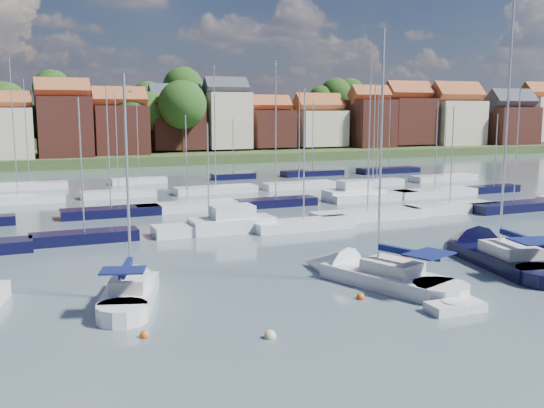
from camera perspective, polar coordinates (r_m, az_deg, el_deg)
name	(u,v)px	position (r m, az deg, el deg)	size (l,w,h in m)	color
ground	(219,197)	(71.13, -5.00, 0.63)	(260.00, 260.00, 0.00)	#4C5D68
sailboat_left	(133,291)	(33.95, -12.98, -7.95)	(5.14, 9.70, 12.87)	silver
sailboat_centre	(365,274)	(36.76, 8.77, -6.55)	(6.92, 11.94, 15.76)	silver
sailboat_navy	(488,254)	(44.06, 19.67, -4.42)	(6.04, 13.94, 18.61)	black
tender	(455,307)	(32.20, 16.88, -9.25)	(2.97, 1.46, 0.63)	silver
buoy_a	(144,337)	(28.20, -11.91, -12.18)	(0.43, 0.43, 0.43)	#D85914
buoy_b	(270,338)	(27.55, -0.18, -12.50)	(0.54, 0.54, 0.54)	beige
buoy_c	(360,299)	(33.24, 8.33, -8.83)	(0.46, 0.46, 0.46)	#D85914
buoy_d	(473,303)	(33.86, 18.43, -8.87)	(0.45, 0.45, 0.45)	beige
buoy_e	(408,259)	(42.38, 12.67, -5.11)	(0.52, 0.52, 0.52)	#D85914
buoy_g	(451,297)	(34.61, 16.53, -8.40)	(0.46, 0.46, 0.46)	beige
marina_field	(249,198)	(67.15, -2.18, 0.55)	(79.62, 41.41, 15.93)	silver
far_shore_town	(116,132)	(161.57, -14.48, 6.55)	(212.46, 90.00, 22.27)	#384824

